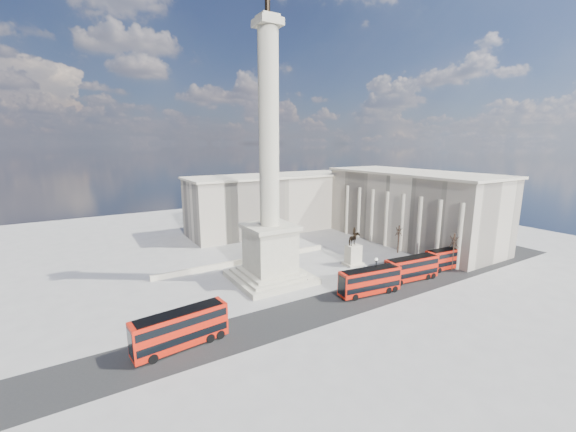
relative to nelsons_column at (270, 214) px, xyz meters
The scene contains 18 objects.
ground 13.85m from the nelsons_column, 90.00° to the right, with size 180.00×180.00×0.00m, color #9B9893.
asphalt_road 20.41m from the nelsons_column, 71.57° to the right, with size 120.00×9.00×0.01m, color #272727.
nelsons_column is the anchor object (origin of this frame).
balustrade_wall 16.55m from the nelsons_column, 90.00° to the left, with size 40.00×0.60×1.10m, color beige.
building_east 45.42m from the nelsons_column, ahead, with size 19.00×46.00×18.60m.
building_northeast 40.57m from the nelsons_column, 60.26° to the left, with size 51.00×17.00×16.60m.
red_bus_a 27.22m from the nelsons_column, 145.18° to the right, with size 12.31×4.12×4.90m.
red_bus_b 21.54m from the nelsons_column, 52.14° to the right, with size 11.63×4.02×4.62m.
red_bus_c 28.93m from the nelsons_column, 32.15° to the right, with size 11.52×3.72×4.59m.
red_bus_d 38.69m from the nelsons_column, 21.88° to the right, with size 10.83×3.37×4.32m.
victorian_lamp 21.64m from the nelsons_column, 48.99° to the right, with size 0.54×0.54×6.32m.
equestrian_statue 21.84m from the nelsons_column, ahead, with size 3.96×2.97×8.26m.
bare_tree_near 38.06m from the nelsons_column, 23.55° to the right, with size 1.88×1.88×8.22m.
bare_tree_mid 35.02m from the nelsons_column, ahead, with size 1.85×1.85×7.03m.
bare_tree_far 40.83m from the nelsons_column, ahead, with size 1.79×1.79×7.32m.
pedestrian_walking 23.55m from the nelsons_column, 34.71° to the right, with size 0.59×0.39×1.62m, color #292326.
pedestrian_standing 37.18m from the nelsons_column, 19.08° to the right, with size 0.86×0.67×1.77m, color #292326.
pedestrian_crossing 14.18m from the nelsons_column, 52.54° to the right, with size 0.90×0.37×1.53m, color #292326.
Camera 1 is at (-30.34, -51.50, 25.61)m, focal length 22.00 mm.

